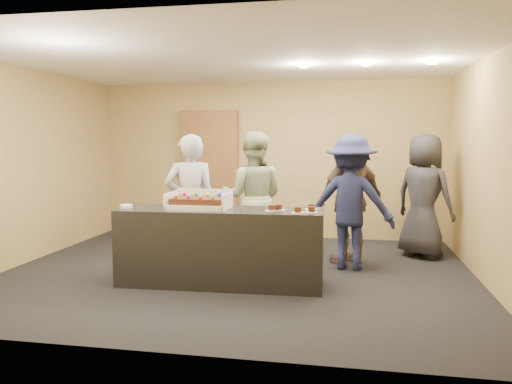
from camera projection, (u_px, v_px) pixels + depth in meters
room at (236, 168)px, 6.31m from camera, size 6.04×6.00×2.70m
serving_counter at (221, 247)px, 5.90m from camera, size 2.42×0.79×0.90m
storage_cabinet at (210, 173)px, 8.88m from camera, size 1.01×0.15×2.22m
cake_box at (200, 204)px, 5.92m from camera, size 0.71×0.49×0.21m
sheet_cake at (199, 200)px, 5.89m from camera, size 0.61×0.42×0.12m
plate_stack at (126, 206)px, 5.96m from camera, size 0.15×0.15×0.04m
slice_a at (272, 209)px, 5.69m from camera, size 0.15×0.15×0.07m
slice_b at (279, 208)px, 5.74m from camera, size 0.15×0.15×0.07m
slice_c at (298, 211)px, 5.52m from camera, size 0.15×0.15×0.07m
slice_d at (311, 208)px, 5.78m from camera, size 0.15×0.15×0.07m
slice_e at (312, 211)px, 5.55m from camera, size 0.15×0.15×0.07m
person_server_grey at (191, 204)px, 6.38m from camera, size 0.76×0.62×1.78m
person_sage_man at (253, 198)px, 6.92m from camera, size 0.93×0.74×1.82m
person_navy_man at (350, 202)px, 6.57m from camera, size 1.22×0.80×1.77m
person_brown_extra at (351, 199)px, 6.85m from camera, size 1.09×1.02×1.80m
person_dark_suit at (424, 196)px, 7.24m from camera, size 1.04×0.99×1.80m
ceiling_spotlights at (366, 64)px, 6.37m from camera, size 1.72×0.12×0.03m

